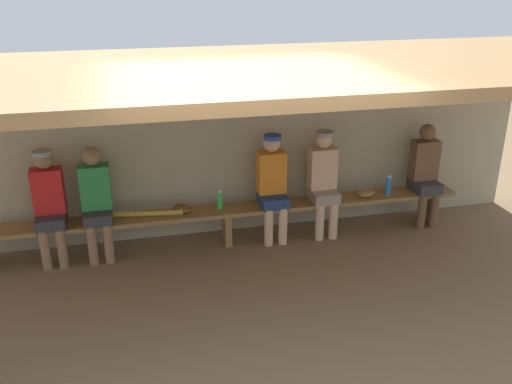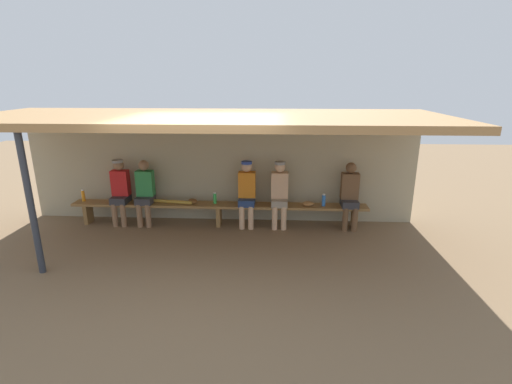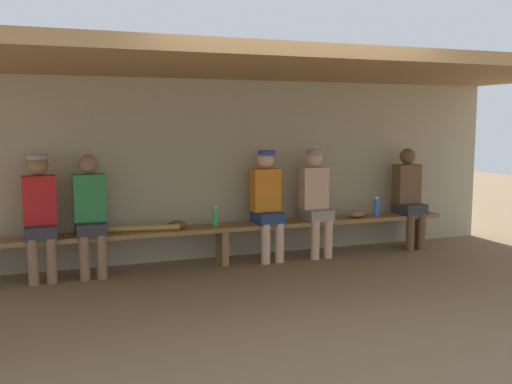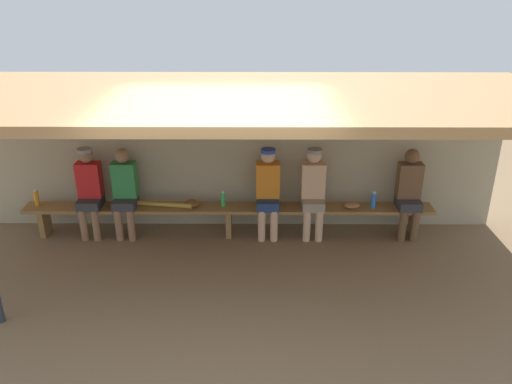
{
  "view_description": "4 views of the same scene",
  "coord_description": "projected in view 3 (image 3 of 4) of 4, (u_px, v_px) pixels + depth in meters",
  "views": [
    {
      "loc": [
        -1.08,
        -4.68,
        3.28
      ],
      "look_at": [
        0.3,
        1.27,
        0.76
      ],
      "focal_mm": 39.91,
      "sensor_mm": 36.0,
      "label": 1
    },
    {
      "loc": [
        1.13,
        -5.63,
        2.9
      ],
      "look_at": [
        0.77,
        1.37,
        0.78
      ],
      "focal_mm": 26.33,
      "sensor_mm": 36.0,
      "label": 2
    },
    {
      "loc": [
        -1.99,
        -4.91,
        1.69
      ],
      "look_at": [
        0.35,
        1.33,
        0.88
      ],
      "focal_mm": 40.46,
      "sensor_mm": 36.0,
      "label": 3
    },
    {
      "loc": [
        0.45,
        -5.32,
        3.66
      ],
      "look_at": [
        0.41,
        1.05,
        0.91
      ],
      "focal_mm": 36.23,
      "sensor_mm": 36.0,
      "label": 4
    }
  ],
  "objects": [
    {
      "name": "player_middle",
      "position": [
        409.0,
        194.0,
        7.73
      ],
      "size": [
        0.34,
        0.42,
        1.34
      ],
      "color": "#333338",
      "rests_on": "ground"
    },
    {
      "name": "player_leftmost",
      "position": [
        267.0,
        200.0,
        7.02
      ],
      "size": [
        0.34,
        0.42,
        1.34
      ],
      "color": "navy",
      "rests_on": "ground"
    },
    {
      "name": "dugout_roof",
      "position": [
        246.0,
        65.0,
        5.84
      ],
      "size": [
        8.0,
        2.8,
        0.12
      ],
      "primitive_type": "cube",
      "color": "#9E7547",
      "rests_on": "back_wall"
    },
    {
      "name": "player_in_red",
      "position": [
        316.0,
        197.0,
        7.25
      ],
      "size": [
        0.34,
        0.42,
        1.34
      ],
      "color": "gray",
      "rests_on": "ground"
    },
    {
      "name": "baseball_glove_tan",
      "position": [
        356.0,
        214.0,
        7.44
      ],
      "size": [
        0.27,
        0.21,
        0.09
      ],
      "primitive_type": "ellipsoid",
      "rotation": [
        0.0,
        0.0,
        3.32
      ],
      "color": "olive",
      "rests_on": "bench"
    },
    {
      "name": "ground_plane",
      "position": [
        271.0,
        301.0,
        5.46
      ],
      "size": [
        24.0,
        24.0,
        0.0
      ],
      "primitive_type": "plane",
      "color": "brown"
    },
    {
      "name": "player_near_post",
      "position": [
        40.0,
        211.0,
        6.11
      ],
      "size": [
        0.34,
        0.42,
        1.34
      ],
      "color": "#333338",
      "rests_on": "ground"
    },
    {
      "name": "baseball_bat",
      "position": [
        140.0,
        228.0,
        6.5
      ],
      "size": [
        0.89,
        0.19,
        0.07
      ],
      "primitive_type": "cylinder",
      "rotation": [
        0.0,
        1.57,
        -0.14
      ],
      "color": "#B28C33",
      "rests_on": "bench"
    },
    {
      "name": "bench",
      "position": [
        222.0,
        232.0,
        6.86
      ],
      "size": [
        6.0,
        0.36,
        0.46
      ],
      "color": "olive",
      "rests_on": "ground"
    },
    {
      "name": "water_bottle_clear",
      "position": [
        377.0,
        207.0,
        7.55
      ],
      "size": [
        0.07,
        0.07,
        0.25
      ],
      "color": "blue",
      "rests_on": "bench"
    },
    {
      "name": "player_in_white",
      "position": [
        90.0,
        210.0,
        6.29
      ],
      "size": [
        0.34,
        0.42,
        1.34
      ],
      "color": "#333338",
      "rests_on": "ground"
    },
    {
      "name": "water_bottle_green",
      "position": [
        215.0,
        217.0,
        6.83
      ],
      "size": [
        0.07,
        0.07,
        0.24
      ],
      "color": "green",
      "rests_on": "bench"
    },
    {
      "name": "baseball_glove_worn",
      "position": [
        178.0,
        225.0,
        6.68
      ],
      "size": [
        0.29,
        0.29,
        0.09
      ],
      "primitive_type": "ellipsoid",
      "rotation": [
        0.0,
        0.0,
        5.42
      ],
      "color": "brown",
      "rests_on": "bench"
    },
    {
      "name": "back_wall",
      "position": [
        211.0,
        169.0,
        7.19
      ],
      "size": [
        8.0,
        0.2,
        2.2
      ],
      "primitive_type": "cube",
      "color": "tan",
      "rests_on": "ground"
    }
  ]
}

